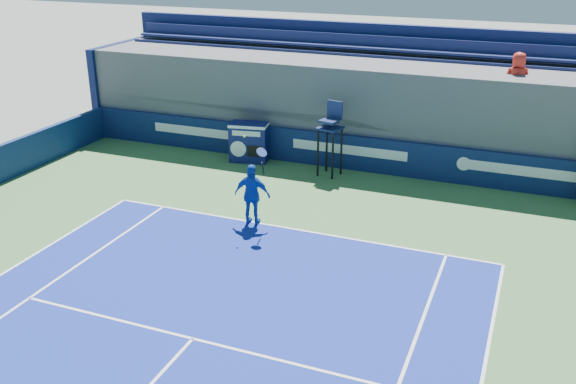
% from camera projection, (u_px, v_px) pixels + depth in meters
% --- Properties ---
extents(back_hoarding, '(20.40, 0.21, 1.20)m').
position_uv_depth(back_hoarding, '(349.00, 152.00, 21.72)').
color(back_hoarding, '#0C1A47').
rests_on(back_hoarding, ground).
extents(match_clock, '(1.43, 0.94, 1.40)m').
position_uv_depth(match_clock, '(249.00, 141.00, 22.42)').
color(match_clock, '#101550').
rests_on(match_clock, ground).
extents(umpire_chair, '(0.83, 0.83, 2.48)m').
position_uv_depth(umpire_chair, '(331.00, 131.00, 20.83)').
color(umpire_chair, black).
rests_on(umpire_chair, ground).
extents(tennis_player, '(1.05, 0.52, 2.57)m').
position_uv_depth(tennis_player, '(252.00, 195.00, 17.46)').
color(tennis_player, '#1443A8').
rests_on(tennis_player, apron).
extents(stadium_seating, '(21.00, 4.05, 4.40)m').
position_uv_depth(stadium_seating, '(367.00, 103.00, 23.02)').
color(stadium_seating, '#57575D').
rests_on(stadium_seating, ground).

